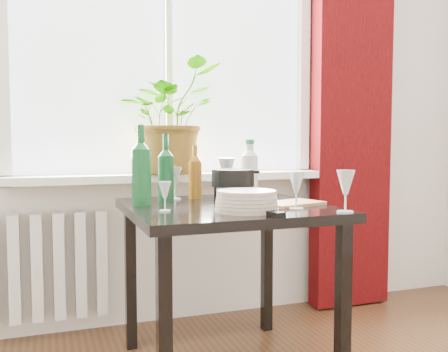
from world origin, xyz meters
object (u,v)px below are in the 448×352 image
object	(u,v)px
bottle_amber	(195,171)
wineglass_far_right	(346,191)
cleaning_bottle	(250,168)
wineglass_back_center	(227,177)
tv_remote	(269,212)
table	(226,226)
cutting_board	(292,203)
wineglass_back_left	(175,183)
radiator	(26,268)
fondue_pot	(233,186)
wine_bottle_left	(141,164)
plate_stack	(246,201)
wine_bottle_right	(166,167)
wineglass_front_right	(296,190)
wineglass_front_left	(165,196)

from	to	relation	value
bottle_amber	wineglass_far_right	distance (m)	0.78
cleaning_bottle	wineglass_back_center	distance (m)	0.13
wineglass_back_center	tv_remote	world-z (taller)	wineglass_back_center
table	cutting_board	size ratio (longest dim) A/B	3.25
wineglass_back_left	radiator	bearing A→B (deg)	152.68
radiator	fondue_pot	bearing A→B (deg)	-30.90
cleaning_bottle	wineglass_back_center	bearing A→B (deg)	-179.09
bottle_amber	fondue_pot	xyz separation A→B (m)	(0.12, -0.20, -0.06)
wineglass_back_center	wineglass_far_right	bearing A→B (deg)	-68.68
cleaning_bottle	wine_bottle_left	bearing A→B (deg)	-164.23
wineglass_far_right	wineglass_back_center	world-z (taller)	wineglass_back_center
bottle_amber	wineglass_back_center	world-z (taller)	bottle_amber
table	fondue_pot	xyz separation A→B (m)	(0.06, 0.08, 0.17)
table	wineglass_far_right	xyz separation A→B (m)	(0.36, -0.38, 0.18)
plate_stack	cutting_board	world-z (taller)	plate_stack
radiator	wine_bottle_right	world-z (taller)	wine_bottle_right
wineglass_back_center	fondue_pot	bearing A→B (deg)	-101.75
wineglass_back_center	table	bearing A→B (deg)	-110.23
wineglass_far_right	wineglass_back_left	size ratio (longest dim) A/B	1.08
table	wineglass_back_left	distance (m)	0.36
wine_bottle_right	wineglass_far_right	distance (m)	0.83
wineglass_back_center	wine_bottle_right	bearing A→B (deg)	-169.24
wine_bottle_left	wineglass_back_center	xyz separation A→B (m)	(0.45, 0.16, -0.08)
table	wineglass_front_right	size ratio (longest dim) A/B	5.37
wine_bottle_right	tv_remote	xyz separation A→B (m)	(0.27, -0.54, -0.15)
plate_stack	wineglass_far_right	bearing A→B (deg)	-24.13
wine_bottle_left	wine_bottle_right	world-z (taller)	wine_bottle_left
wineglass_front_left	tv_remote	distance (m)	0.42
radiator	table	bearing A→B (deg)	-36.54
wine_bottle_right	radiator	bearing A→B (deg)	146.94
wine_bottle_right	wineglass_front_right	bearing A→B (deg)	-45.45
radiator	tv_remote	xyz separation A→B (m)	(0.90, -0.96, 0.37)
wine_bottle_left	wineglass_back_left	size ratio (longest dim) A/B	2.25
bottle_amber	wineglass_back_left	bearing A→B (deg)	-175.17
plate_stack	cleaning_bottle	bearing A→B (deg)	66.05
wineglass_front_right	fondue_pot	world-z (taller)	wineglass_front_right
fondue_pot	wineglass_front_left	bearing A→B (deg)	-127.34
radiator	plate_stack	xyz separation A→B (m)	(0.86, -0.85, 0.40)
wine_bottle_left	plate_stack	distance (m)	0.51
wineglass_front_left	fondue_pot	world-z (taller)	fondue_pot
wine_bottle_right	wineglass_front_right	distance (m)	0.63
bottle_amber	fondue_pot	distance (m)	0.24
tv_remote	cutting_board	distance (m)	0.31
wineglass_far_right	wineglass_front_left	size ratio (longest dim) A/B	1.42
wine_bottle_right	cleaning_bottle	xyz separation A→B (m)	(0.45, 0.06, -0.01)
wineglass_front_right	wineglass_back_center	world-z (taller)	wineglass_back_center
cleaning_bottle	wineglass_far_right	xyz separation A→B (m)	(0.13, -0.66, -0.06)
cleaning_bottle	wineglass_far_right	bearing A→B (deg)	-78.71
wine_bottle_right	bottle_amber	distance (m)	0.17
bottle_amber	tv_remote	world-z (taller)	bottle_amber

